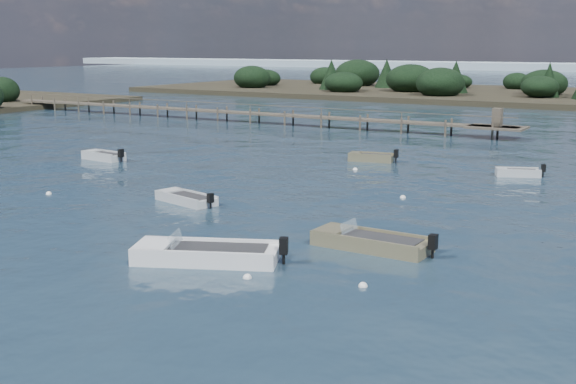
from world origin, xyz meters
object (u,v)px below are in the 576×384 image
Objects in this scene: tender_far_white at (371,159)px; tender_far_grey at (104,158)px; tender_far_grey_b at (518,174)px; dinghy_mid_grey at (186,200)px; jetty at (255,114)px; dinghy_mid_white_a at (206,257)px; dinghy_mid_white_b at (371,244)px.

tender_far_grey is (-16.85, -9.41, -0.00)m from tender_far_white.
dinghy_mid_grey is (-13.05, -16.95, -0.01)m from tender_far_grey_b.
tender_far_grey is at bearing -79.97° from jetty.
tender_far_white is 0.88× the size of dinghy_mid_grey.
dinghy_mid_white_a reaches higher than tender_far_grey.
tender_far_grey_b is at bearing 77.05° from dinghy_mid_white_a.
tender_far_grey_b is at bearing 52.41° from dinghy_mid_grey.
tender_far_grey_b is (10.46, -0.69, -0.02)m from tender_far_white.
dinghy_mid_white_b is 19.92m from tender_far_grey_b.
jetty is (-19.00, 34.96, 0.85)m from dinghy_mid_grey.
dinghy_mid_white_a is 0.09× the size of jetty.
dinghy_mid_grey is at bearing -61.48° from jetty.
dinghy_mid_grey is at bearing 166.21° from dinghy_mid_white_b.
dinghy_mid_white_a reaches higher than dinghy_mid_white_b.
dinghy_mid_white_a is 1.54× the size of tender_far_grey.
tender_far_white is 0.06× the size of jetty.
tender_far_white is 0.69× the size of dinghy_mid_white_b.
dinghy_mid_white_b reaches higher than tender_far_white.
tender_far_grey_b is 0.75× the size of dinghy_mid_grey.
tender_far_grey_b is 36.77m from jetty.
dinghy_mid_grey is 39.80m from jetty.
dinghy_mid_grey is 0.06× the size of jetty.
tender_far_grey reaches higher than tender_far_white.
dinghy_mid_grey is at bearing -98.33° from tender_far_white.
tender_far_grey_b is at bearing -3.77° from tender_far_white.
dinghy_mid_white_a is 10.75m from dinghy_mid_grey.
dinghy_mid_white_a is 1.93× the size of tender_far_grey_b.
jetty reaches higher than dinghy_mid_grey.
tender_far_grey is (-26.29, 11.18, 0.00)m from dinghy_mid_white_b.
dinghy_mid_white_a is 50.28m from jetty.
tender_far_grey_b is (5.70, 24.80, -0.03)m from dinghy_mid_white_a.
tender_far_grey is at bearing 156.96° from dinghy_mid_white_b.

